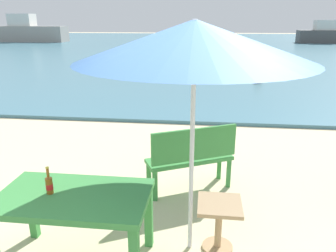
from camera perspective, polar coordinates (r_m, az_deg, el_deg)
The scene contains 9 objects.
sea_water at distance 32.22m, azimuth 6.82°, elevation 13.97°, with size 120.00×50.00×0.08m, color teal.
picnic_table_green at distance 3.25m, azimuth -16.08°, elevation -13.09°, with size 1.40×0.80×0.76m.
beer_bottle_amber at distance 3.23m, azimuth -20.05°, elevation -9.53°, with size 0.07×0.07×0.26m.
patio_umbrella at distance 2.90m, azimuth 4.67°, elevation 14.57°, with size 2.10×2.10×2.30m.
side_table_wood at distance 3.50m, azimuth 8.88°, elevation -15.79°, with size 0.44×0.44×0.54m.
bench_green_left at distance 4.46m, azimuth 4.17°, elevation -5.10°, with size 1.23×0.86×0.95m.
swimmer_person at distance 12.60m, azimuth 15.53°, elevation 8.06°, with size 0.34×0.34×0.41m.
boat_cargo_ship at distance 36.83m, azimuth 26.25°, elevation 14.09°, with size 5.97×1.63×2.17m.
boat_ferry at distance 38.42m, azimuth -23.17°, elevation 14.91°, with size 7.68×2.09×2.79m.
Camera 1 is at (0.03, -2.15, 2.29)m, focal length 34.88 mm.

